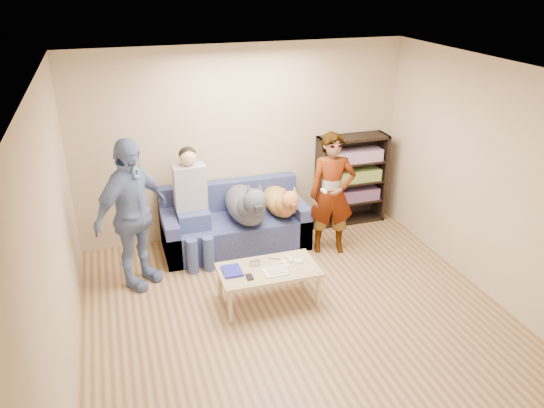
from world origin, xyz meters
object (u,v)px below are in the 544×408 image
object	(u,v)px
person_standing_right	(332,194)
camera_silver	(255,263)
sofa	(234,226)
coffee_table	(268,272)
dog_gray	(247,205)
notebook_blue	(232,271)
person_standing_left	(132,215)
dog_tan	(281,202)
bookshelf	(351,178)
person_seated	(192,201)

from	to	relation	value
person_standing_right	camera_silver	size ratio (longest dim) A/B	14.62
camera_silver	sofa	distance (m)	1.31
person_standing_right	coffee_table	xyz separation A→B (m)	(-1.13, -0.89, -0.43)
dog_gray	sofa	bearing A→B (deg)	118.76
notebook_blue	camera_silver	size ratio (longest dim) A/B	2.36
person_standing_right	person_standing_left	world-z (taller)	person_standing_left
dog_gray	coffee_table	bearing A→B (deg)	-93.73
person_standing_right	camera_silver	bearing A→B (deg)	-132.68
dog_gray	dog_tan	xyz separation A→B (m)	(0.49, 0.07, -0.05)
bookshelf	sofa	bearing A→B (deg)	-172.60
camera_silver	sofa	world-z (taller)	sofa
person_standing_right	sofa	world-z (taller)	person_standing_right
camera_silver	bookshelf	size ratio (longest dim) A/B	0.08
person_standing_left	person_seated	size ratio (longest dim) A/B	1.22
notebook_blue	bookshelf	size ratio (longest dim) A/B	0.20
person_standing_right	person_seated	bearing A→B (deg)	-177.31
dog_tan	coffee_table	distance (m)	1.40
camera_silver	sofa	bearing A→B (deg)	86.68
dog_tan	sofa	bearing A→B (deg)	165.78
person_standing_left	person_standing_right	bearing A→B (deg)	-38.96
person_seated	bookshelf	bearing A→B (deg)	8.68
person_standing_right	dog_tan	xyz separation A→B (m)	(-0.56, 0.37, -0.18)
person_standing_left	person_seated	distance (m)	0.90
person_seated	bookshelf	distance (m)	2.39
notebook_blue	bookshelf	distance (m)	2.69
person_standing_left	dog_gray	size ratio (longest dim) A/B	1.40
person_standing_left	dog_gray	world-z (taller)	person_standing_left
dog_tan	camera_silver	bearing A→B (deg)	-120.90
coffee_table	bookshelf	bearing A→B (deg)	43.22
camera_silver	coffee_table	world-z (taller)	camera_silver
bookshelf	dog_gray	bearing A→B (deg)	-164.76
camera_silver	notebook_blue	bearing A→B (deg)	-165.96
person_seated	dog_tan	xyz separation A→B (m)	(1.17, -0.03, -0.15)
person_seated	dog_tan	distance (m)	1.18
dog_tan	notebook_blue	bearing A→B (deg)	-128.49
camera_silver	dog_tan	distance (m)	1.34
person_standing_left	dog_gray	xyz separation A→B (m)	(1.44, 0.37, -0.22)
notebook_blue	person_seated	size ratio (longest dim) A/B	0.18
sofa	bookshelf	xyz separation A→B (m)	(1.80, 0.23, 0.40)
person_standing_right	dog_gray	xyz separation A→B (m)	(-1.05, 0.30, -0.13)
sofa	dog_gray	distance (m)	0.47
person_standing_right	person_seated	world-z (taller)	person_standing_right
notebook_blue	bookshelf	bearing A→B (deg)	36.58
person_standing_right	dog_tan	world-z (taller)	person_standing_right
bookshelf	camera_silver	bearing A→B (deg)	-140.80
person_standing_right	dog_gray	world-z (taller)	person_standing_right
sofa	notebook_blue	bearing A→B (deg)	-104.58
camera_silver	dog_gray	xyz separation A→B (m)	(0.20, 1.07, 0.23)
notebook_blue	dog_tan	xyz separation A→B (m)	(0.96, 1.21, 0.19)
camera_silver	dog_tan	size ratio (longest dim) A/B	0.10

